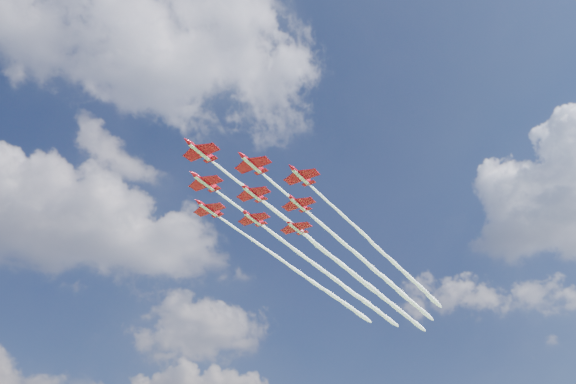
# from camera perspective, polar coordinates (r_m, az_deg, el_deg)

# --- Properties ---
(jet_lead) EXTENTS (83.54, 72.13, 2.62)m
(jet_lead) POSITION_cam_1_polar(r_m,az_deg,el_deg) (167.92, 2.27, -4.81)
(jet_lead) COLOR red
(jet_row2_port) EXTENTS (83.54, 72.13, 2.62)m
(jet_row2_port) POSITION_cam_1_polar(r_m,az_deg,el_deg) (173.25, 6.16, -5.58)
(jet_row2_port) COLOR red
(jet_row2_starb) EXTENTS (83.54, 72.13, 2.62)m
(jet_row2_starb) POSITION_cam_1_polar(r_m,az_deg,el_deg) (179.35, 1.96, -6.77)
(jet_row2_starb) COLOR red
(jet_row3_port) EXTENTS (83.54, 72.13, 2.62)m
(jet_row3_port) POSITION_cam_1_polar(r_m,az_deg,el_deg) (179.35, 9.82, -6.28)
(jet_row3_port) COLOR red
(jet_row3_centre) EXTENTS (83.54, 72.13, 2.62)m
(jet_row3_centre) POSITION_cam_1_polar(r_m,az_deg,el_deg) (184.67, 5.63, -7.45)
(jet_row3_centre) COLOR red
(jet_row3_starb) EXTENTS (83.54, 72.13, 2.62)m
(jet_row3_starb) POSITION_cam_1_polar(r_m,az_deg,el_deg) (190.98, 1.68, -8.50)
(jet_row3_starb) COLOR red
(jet_row4_port) EXTENTS (83.54, 72.13, 2.62)m
(jet_row4_port) POSITION_cam_1_polar(r_m,az_deg,el_deg) (190.72, 9.10, -8.05)
(jet_row4_port) COLOR red
(jet_row4_starb) EXTENTS (83.54, 72.13, 2.62)m
(jet_row4_starb) POSITION_cam_1_polar(r_m,az_deg,el_deg) (196.28, 5.16, -9.09)
(jet_row4_starb) COLOR red
(jet_tail) EXTENTS (83.54, 72.13, 2.62)m
(jet_tail) POSITION_cam_1_polar(r_m,az_deg,el_deg) (202.27, 8.46, -9.62)
(jet_tail) COLOR red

